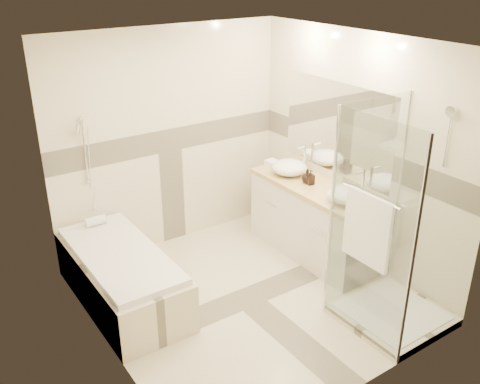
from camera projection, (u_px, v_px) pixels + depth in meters
room at (251, 181)px, 4.89m from camera, size 2.82×3.02×2.52m
bathtub at (122, 274)px, 5.20m from camera, size 0.75×1.70×0.56m
vanity at (313, 220)px, 6.00m from camera, size 0.58×1.62×0.85m
shower_enclosure at (382, 273)px, 4.86m from camera, size 0.96×0.93×2.04m
vessel_sink_near at (289, 167)px, 6.10m from camera, size 0.41×0.41×0.16m
vessel_sink_far at (347, 195)px, 5.41m from camera, size 0.39×0.39×0.16m
faucet_near at (304, 156)px, 6.17m from camera, size 0.13×0.03×0.31m
faucet_far at (362, 181)px, 5.48m from camera, size 0.12×0.03×0.30m
amenity_bottle_a at (310, 177)px, 5.82m from camera, size 0.08×0.08×0.17m
amenity_bottle_b at (307, 176)px, 5.86m from camera, size 0.15×0.15×0.16m
folded_towels at (274, 164)px, 6.32m from camera, size 0.16×0.23×0.07m
rolled_towel at (95, 221)px, 5.58m from camera, size 0.21×0.10×0.10m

